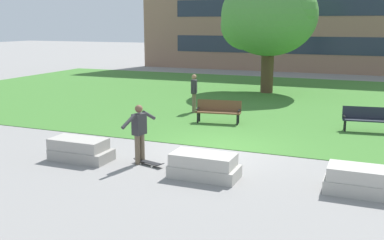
# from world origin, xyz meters

# --- Properties ---
(ground_plane) EXTENTS (140.00, 140.00, 0.00)m
(ground_plane) POSITION_xyz_m (0.00, 0.00, 0.00)
(ground_plane) COLOR gray
(grass_lawn) EXTENTS (40.00, 20.00, 0.02)m
(grass_lawn) POSITION_xyz_m (0.00, 10.00, 0.01)
(grass_lawn) COLOR #3D752D
(grass_lawn) RESTS_ON ground
(concrete_block_center) EXTENTS (1.82, 0.90, 0.64)m
(concrete_block_center) POSITION_xyz_m (-3.44, -2.65, 0.31)
(concrete_block_center) COLOR #9E9991
(concrete_block_center) RESTS_ON ground
(concrete_block_left) EXTENTS (1.80, 0.90, 0.64)m
(concrete_block_left) POSITION_xyz_m (0.49, -2.72, 0.31)
(concrete_block_left) COLOR #B2ADA3
(concrete_block_left) RESTS_ON ground
(concrete_block_right) EXTENTS (1.80, 0.90, 0.64)m
(concrete_block_right) POSITION_xyz_m (4.39, -2.36, 0.31)
(concrete_block_right) COLOR #B2ADA3
(concrete_block_right) RESTS_ON ground
(person_skateboarder) EXTENTS (0.32, 1.53, 1.71)m
(person_skateboarder) POSITION_xyz_m (-1.63, -2.30, 0.98)
(person_skateboarder) COLOR brown
(person_skateboarder) RESTS_ON ground
(skateboard) EXTENTS (1.04, 0.46, 0.14)m
(skateboard) POSITION_xyz_m (-1.33, -2.35, 0.09)
(skateboard) COLOR black
(skateboard) RESTS_ON ground
(park_bench_near_left) EXTENTS (1.85, 0.76, 0.90)m
(park_bench_near_left) POSITION_xyz_m (4.33, 4.26, 0.54)
(park_bench_near_left) COLOR #1E232D
(park_bench_near_left) RESTS_ON grass_lawn
(park_bench_near_right) EXTENTS (1.86, 0.79, 0.90)m
(park_bench_near_right) POSITION_xyz_m (-1.26, 3.60, 0.54)
(park_bench_near_right) COLOR brown
(park_bench_near_right) RESTS_ON grass_lawn
(tree_near_left) EXTENTS (5.64, 5.37, 6.66)m
(tree_near_left) POSITION_xyz_m (-1.36, 12.33, 4.33)
(tree_near_left) COLOR #4C3823
(tree_near_left) RESTS_ON grass_lawn
(person_bystander_near_lawn) EXTENTS (0.34, 0.62, 1.71)m
(person_bystander_near_lawn) POSITION_xyz_m (-2.99, 5.24, 0.98)
(person_bystander_near_lawn) COLOR brown
(person_bystander_near_lawn) RESTS_ON grass_lawn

